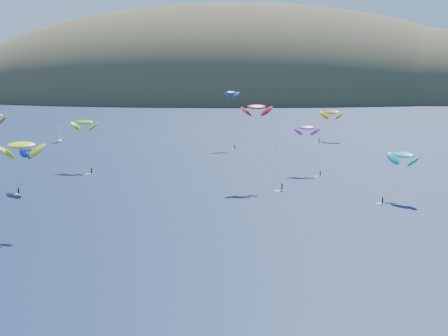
% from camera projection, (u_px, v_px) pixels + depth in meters
% --- Properties ---
extents(island, '(730.00, 300.00, 210.00)m').
position_uv_depth(island, '(256.00, 107.00, 635.26)').
color(island, '#3D3526').
rests_on(island, ground).
extents(sailboat, '(8.29, 7.18, 9.97)m').
position_uv_depth(sailboat, '(60.00, 140.00, 277.90)').
color(sailboat, silver).
rests_on(sailboat, ground).
extents(kitesurfer_2, '(11.13, 12.01, 20.82)m').
position_uv_depth(kitesurfer_2, '(21.00, 145.00, 129.09)').
color(kitesurfer_2, '#FBAF1B').
rests_on(kitesurfer_2, ground).
extents(kitesurfer_3, '(9.18, 11.48, 18.20)m').
position_uv_depth(kitesurfer_3, '(85.00, 122.00, 204.82)').
color(kitesurfer_3, '#FBAF1B').
rests_on(kitesurfer_3, ground).
extents(kitesurfer_4, '(7.85, 9.90, 24.97)m').
position_uv_depth(kitesurfer_4, '(231.00, 92.00, 256.20)').
color(kitesurfer_4, '#FBAF1B').
rests_on(kitesurfer_4, ground).
extents(kitesurfer_5, '(11.29, 11.40, 14.35)m').
position_uv_depth(kitesurfer_5, '(403.00, 155.00, 160.25)').
color(kitesurfer_5, '#FBAF1B').
rests_on(kitesurfer_5, ground).
extents(kitesurfer_6, '(8.47, 9.15, 16.87)m').
position_uv_depth(kitesurfer_6, '(307.00, 128.00, 198.69)').
color(kitesurfer_6, '#FBAF1B').
rests_on(kitesurfer_6, ground).
extents(kitesurfer_9, '(12.35, 10.75, 25.16)m').
position_uv_depth(kitesurfer_9, '(257.00, 107.00, 176.38)').
color(kitesurfer_9, '#FBAF1B').
rests_on(kitesurfer_9, ground).
extents(kitesurfer_10, '(8.42, 11.91, 14.00)m').
position_uv_depth(kitesurfer_10, '(28.00, 149.00, 172.09)').
color(kitesurfer_10, '#FBAF1B').
rests_on(kitesurfer_10, ground).
extents(kitesurfer_11, '(13.46, 15.00, 15.99)m').
position_uv_depth(kitesurfer_11, '(332.00, 112.00, 280.43)').
color(kitesurfer_11, '#FBAF1B').
rests_on(kitesurfer_11, ground).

